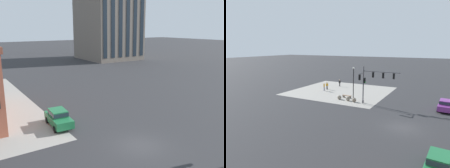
# 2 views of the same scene
# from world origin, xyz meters

# --- Properties ---
(ground_plane) EXTENTS (320.00, 320.00, 0.00)m
(ground_plane) POSITION_xyz_m (0.00, 0.00, 0.00)
(ground_plane) COLOR #2D2D30
(car_main_southbound_far) EXTENTS (2.10, 4.50, 1.68)m
(car_main_southbound_far) POSITION_xyz_m (-4.15, 7.99, 0.92)
(car_main_southbound_far) COLOR #1E6B3D
(car_main_southbound_far) RESTS_ON ground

